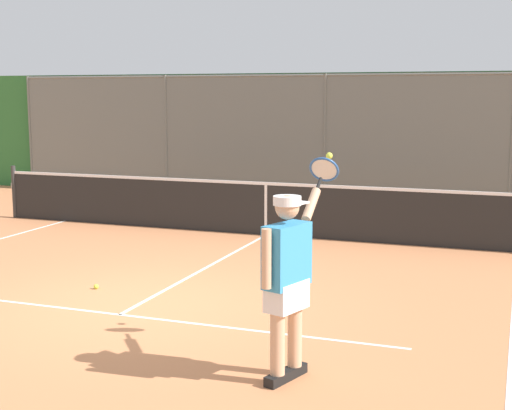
% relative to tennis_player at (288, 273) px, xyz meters
% --- Properties ---
extents(ground_plane, '(60.00, 60.00, 0.00)m').
position_rel_tennis_player_xyz_m(ground_plane, '(2.39, -1.58, -0.97)').
color(ground_plane, '#C67A4C').
extents(court_line_markings, '(8.59, 9.29, 0.01)m').
position_rel_tennis_player_xyz_m(court_line_markings, '(2.39, -0.79, -0.97)').
color(court_line_markings, white).
rests_on(court_line_markings, ground).
extents(fence_backdrop, '(19.19, 1.37, 3.00)m').
position_rel_tennis_player_xyz_m(fence_backdrop, '(2.39, -10.93, 0.52)').
color(fence_backdrop, slate).
rests_on(fence_backdrop, ground).
extents(tennis_net, '(11.03, 0.09, 1.07)m').
position_rel_tennis_player_xyz_m(tennis_net, '(2.39, -6.24, -0.48)').
color(tennis_net, '#2D2D2D').
rests_on(tennis_net, ground).
extents(tennis_player, '(0.42, 1.40, 1.95)m').
position_rel_tennis_player_xyz_m(tennis_player, '(0.00, 0.00, 0.00)').
color(tennis_player, black).
rests_on(tennis_player, ground).
extents(tennis_ball_near_baseline, '(0.07, 0.07, 0.07)m').
position_rel_tennis_player_xyz_m(tennis_ball_near_baseline, '(3.26, -2.02, -0.94)').
color(tennis_ball_near_baseline, '#C1D138').
rests_on(tennis_ball_near_baseline, ground).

